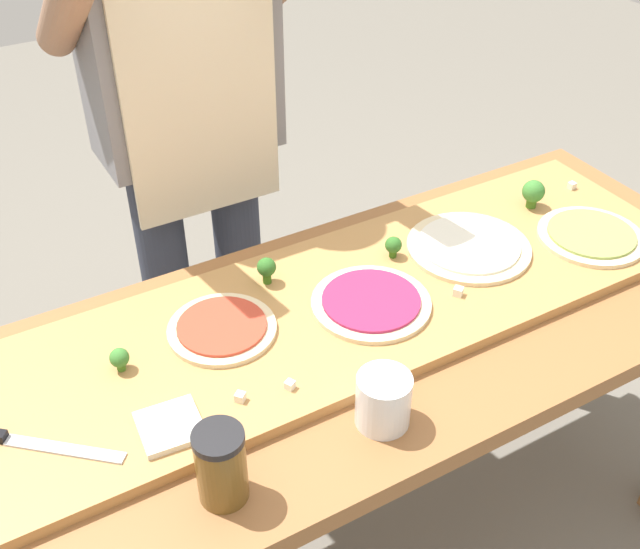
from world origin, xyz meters
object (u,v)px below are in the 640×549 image
pizza_whole_pesto_green (591,236)px  broccoli_floret_front_left (393,246)px  pizza_whole_tomato_red (222,328)px  flour_cup (383,403)px  broccoli_floret_back_right (533,192)px  cheese_crumble_d (240,397)px  chefs_knife (6,438)px  pizza_whole_white_garlic (469,246)px  cheese_crumble_a (572,186)px  sauce_jar (221,465)px  prep_table (342,373)px  cheese_crumble_b (290,385)px  broccoli_floret_front_right (120,358)px  cheese_crumble_c (458,291)px  pizza_slice_far_left (170,426)px  cook_center (187,109)px  pizza_whole_beet_magenta (371,302)px  broccoli_floret_back_left (267,268)px

pizza_whole_pesto_green → broccoli_floret_front_left: broccoli_floret_front_left is taller
pizza_whole_tomato_red → broccoli_floret_front_left: size_ratio=4.29×
pizza_whole_pesto_green → flour_cup: (-0.67, -0.20, 0.01)m
broccoli_floret_back_right → cheese_crumble_d: bearing=-165.3°
chefs_knife → pizza_whole_white_garlic: 0.97m
broccoli_floret_back_right → cheese_crumble_a: 0.14m
pizza_whole_tomato_red → pizza_whole_white_garlic: 0.56m
cheese_crumble_a → sauce_jar: size_ratio=0.12×
prep_table → cheese_crumble_b: (-0.17, -0.10, 0.14)m
broccoli_floret_back_right → broccoli_floret_front_right: size_ratio=1.48×
cheese_crumble_d → chefs_knife: bearing=163.7°
cheese_crumble_a → flour_cup: 0.87m
pizza_whole_tomato_red → cheese_crumble_c: 0.47m
prep_table → sauce_jar: (-0.35, -0.23, 0.17)m
sauce_jar → broccoli_floret_back_right: bearing=21.2°
pizza_whole_tomato_red → broccoli_floret_front_left: bearing=5.5°
cheese_crumble_b → cheese_crumble_c: bearing=8.4°
chefs_knife → pizza_whole_tomato_red: size_ratio=1.21×
prep_table → chefs_knife: bearing=178.0°
pizza_slice_far_left → sauce_jar: bearing=-78.5°
cheese_crumble_a → cheese_crumble_b: bearing=-164.4°
chefs_knife → broccoli_floret_back_right: (1.20, 0.11, 0.03)m
cheese_crumble_c → pizza_whole_tomato_red: bearing=163.5°
pizza_slice_far_left → cheese_crumble_c: (0.62, 0.04, 0.00)m
cheese_crumble_a → cook_center: 0.92m
chefs_knife → pizza_slice_far_left: size_ratio=2.48×
pizza_whole_tomato_red → broccoli_floret_front_right: (-0.19, -0.01, 0.02)m
cheese_crumble_b → sauce_jar: (-0.18, -0.13, 0.04)m
pizza_slice_far_left → sauce_jar: 0.15m
flour_cup → cook_center: (0.00, 0.81, 0.19)m
broccoli_floret_back_right → cook_center: (-0.64, 0.46, 0.17)m
chefs_knife → cheese_crumble_c: (0.85, -0.06, 0.00)m
prep_table → pizza_whole_beet_magenta: pizza_whole_beet_magenta is taller
pizza_whole_pesto_green → cheese_crumble_c: cheese_crumble_c is taller
pizza_whole_beet_magenta → sauce_jar: (-0.42, -0.24, 0.04)m
pizza_slice_far_left → flour_cup: (0.32, -0.14, 0.01)m
broccoli_floret_front_right → pizza_slice_far_left: bearing=-81.8°
pizza_whole_beet_magenta → pizza_slice_far_left: bearing=-167.1°
prep_table → broccoli_floret_front_left: size_ratio=37.34×
cheese_crumble_b → cook_center: 0.73m
flour_cup → broccoli_floret_back_left: bearing=91.4°
pizza_whole_pesto_green → cheese_crumble_c: bearing=-177.9°
chefs_knife → cheese_crumble_b: (0.44, -0.12, 0.00)m
flour_cup → cook_center: cook_center is taller
prep_table → cheese_crumble_a: bearing=11.6°
cheese_crumble_d → flour_cup: 0.24m
pizza_whole_pesto_green → pizza_whole_beet_magenta: bearing=175.2°
broccoli_floret_back_right → cheese_crumble_a: size_ratio=4.30×
pizza_whole_tomato_red → sauce_jar: sauce_jar is taller
cheese_crumble_d → flour_cup: bearing=-35.4°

